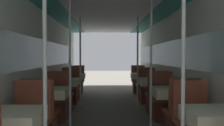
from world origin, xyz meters
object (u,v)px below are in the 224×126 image
object	(u,v)px
dining_table_right_0	(216,120)
support_pole_right_2	(138,63)
chair_left_near_3	(72,90)
dining_table_left_2	(66,83)
dining_table_right_3	(141,77)
dining_table_left_3	(75,77)
chair_left_far_2	(70,93)
chair_left_far_1	(57,106)
chair_right_near_2	(157,101)
chair_right_far_3	(139,85)
chair_left_near_1	(41,123)
support_pole_right_0	(183,71)
chair_right_far_1	(163,106)
support_pole_right_1	(151,65)
dining_table_left_1	(50,95)
chair_right_near_3	(144,90)
support_pole_left_0	(45,72)
chair_left_near_2	(62,101)
support_pole_left_1	(70,65)
dining_table_left_0	(10,122)
support_pole_left_2	(80,63)
chair_left_far_3	(77,85)
dining_table_right_2	(152,83)
chair_right_far_2	(147,93)
dining_table_right_1	(171,94)
chair_right_near_1	(181,122)

from	to	relation	value
dining_table_right_0	support_pole_right_2	distance (m)	3.61
support_pole_right_2	chair_left_near_3	bearing A→B (deg)	145.91
dining_table_left_2	dining_table_right_3	world-z (taller)	same
dining_table_left_3	chair_left_near_3	bearing A→B (deg)	-90.00
chair_left_far_2	dining_table_right_3	world-z (taller)	chair_left_far_2
chair_left_far_1	support_pole_right_2	size ratio (longest dim) A/B	0.43
chair_right_near_2	chair_right_far_3	distance (m)	2.97
chair_left_near_1	support_pole_right_0	distance (m)	2.26
chair_right_far_1	support_pole_right_1	size ratio (longest dim) A/B	0.43
dining_table_left_1	chair_right_near_3	world-z (taller)	chair_right_near_3
support_pole_left_0	chair_left_near_2	bearing A→B (deg)	96.72
support_pole_left_1	chair_left_near_2	world-z (taller)	support_pole_left_1
chair_left_far_1	support_pole_right_2	distance (m)	2.26
dining_table_left_0	support_pole_left_1	bearing A→B (deg)	78.92
dining_table_right_3	chair_right_far_3	world-z (taller)	chair_right_far_3
dining_table_left_0	support_pole_left_2	distance (m)	3.61
dining_table_right_3	chair_right_near_3	size ratio (longest dim) A/B	0.76
chair_left_far_3	chair_right_near_3	size ratio (longest dim) A/B	1.00
dining_table_right_2	chair_left_near_2	bearing A→B (deg)	-164.02
chair_left_near_1	chair_left_far_3	bearing A→B (deg)	90.00
dining_table_left_0	dining_table_left_3	bearing A→B (deg)	90.00
dining_table_left_1	chair_right_far_2	xyz separation A→B (m)	(2.09, 2.38, -0.33)
chair_right_far_2	dining_table_left_0	bearing A→B (deg)	63.29
dining_table_right_3	support_pole_left_1	bearing A→B (deg)	-116.11
dining_table_left_3	chair_right_near_2	bearing A→B (deg)	-48.66
chair_left_near_1	chair_right_far_3	world-z (taller)	same
chair_left_far_2	dining_table_right_1	world-z (taller)	chair_left_far_2
chair_left_far_3	chair_right_far_2	distance (m)	2.74
support_pole_right_0	dining_table_right_2	xyz separation A→B (m)	(0.35, 3.55, -0.50)
chair_right_near_2	support_pole_right_2	size ratio (longest dim) A/B	0.43
chair_left_near_1	support_pole_left_1	world-z (taller)	support_pole_left_1
dining_table_right_1	support_pole_right_1	bearing A→B (deg)	180.00
dining_table_right_1	support_pole_right_1	size ratio (longest dim) A/B	0.32
support_pole_left_0	chair_right_far_2	world-z (taller)	support_pole_left_0
support_pole_right_2	chair_left_far_2	bearing A→B (deg)	161.04
chair_left_near_2	chair_right_near_2	world-z (taller)	same
dining_table_left_3	chair_right_far_1	distance (m)	3.63
dining_table_left_2	chair_left_near_2	bearing A→B (deg)	-90.00
chair_right_near_3	chair_right_far_3	xyz separation A→B (m)	(0.00, 1.20, 0.00)
chair_left_near_1	support_pole_left_0	bearing A→B (deg)	-73.55
chair_right_near_2	chair_right_far_2	distance (m)	1.20
chair_right_far_3	support_pole_right_1	bearing A→B (deg)	85.21
dining_table_right_0	dining_table_right_2	world-z (taller)	same
chair_right_near_1	support_pole_right_2	distance (m)	2.54
dining_table_right_2	chair_left_far_2	bearing A→B (deg)	164.02
support_pole_left_0	support_pole_left_1	bearing A→B (deg)	90.00
dining_table_left_2	support_pole_right_0	distance (m)	3.99
support_pole_left_2	support_pole_right_0	bearing A→B (deg)	-68.59
chair_left_far_3	chair_right_far_2	bearing A→B (deg)	139.62
dining_table_left_2	chair_right_far_2	world-z (taller)	chair_right_far_2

